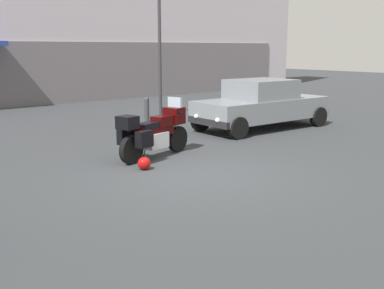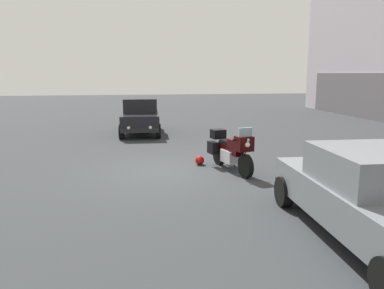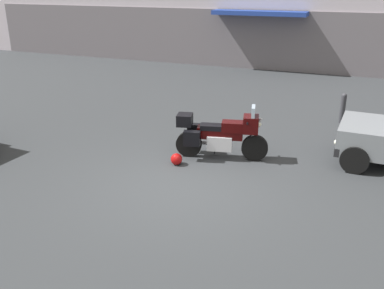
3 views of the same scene
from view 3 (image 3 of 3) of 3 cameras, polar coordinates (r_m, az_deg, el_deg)
The scene contains 4 objects.
ground_plane at distance 9.23m, azimuth -1.29°, elevation -5.50°, with size 80.00×80.00×0.00m, color #2D3033.
motorcycle at distance 10.42m, azimuth 3.73°, elevation 1.36°, with size 2.23×1.02×1.36m.
helmet at distance 10.20m, azimuth -2.08°, elevation -1.95°, with size 0.28×0.28×0.28m, color #990C0C.
bollard_curbside at distance 13.92m, azimuth 19.45°, elevation 4.71°, with size 0.16×0.16×0.93m.
Camera 3 is at (3.29, -7.57, 4.13)m, focal length 40.05 mm.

